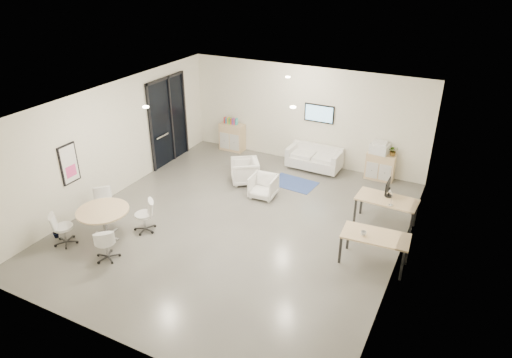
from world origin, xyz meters
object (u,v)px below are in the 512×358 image
object	(u,v)px
desk_front	(375,238)
armchair_left	(245,170)
sideboard_left	(232,137)
armchair_right	(263,185)
round_table	(103,213)
loveseat	(315,159)
desk_rear	(387,202)
sideboard_right	(380,166)

from	to	relation	value
desk_front	armchair_left	bearing A→B (deg)	149.06
sideboard_left	desk_front	size ratio (longest dim) A/B	0.64
armchair_right	round_table	size ratio (longest dim) A/B	0.58
armchair_left	desk_front	size ratio (longest dim) A/B	0.54
sideboard_left	desk_front	distance (m)	7.50
loveseat	armchair_right	world-z (taller)	loveseat
round_table	desk_rear	bearing A→B (deg)	31.11
loveseat	desk_rear	distance (m)	3.73
sideboard_left	desk_front	xyz separation A→B (m)	(6.10, -4.35, 0.20)
armchair_right	loveseat	bearing A→B (deg)	71.29
loveseat	armchair_right	size ratio (longest dim) A/B	2.36
sideboard_right	round_table	xyz separation A→B (m)	(-5.27, -6.26, 0.25)
loveseat	armchair_left	world-z (taller)	armchair_left
round_table	armchair_right	bearing A→B (deg)	54.61
sideboard_left	armchair_left	xyz separation A→B (m)	(1.61, -2.07, -0.07)
sideboard_left	sideboard_right	size ratio (longest dim) A/B	1.13
desk_front	armchair_right	bearing A→B (deg)	150.49
desk_front	round_table	world-z (taller)	round_table
armchair_right	desk_front	distance (m)	3.99
armchair_left	desk_rear	distance (m)	4.40
loveseat	armchair_left	size ratio (longest dim) A/B	2.10
armchair_left	desk_rear	world-z (taller)	armchair_left
loveseat	armchair_left	xyz separation A→B (m)	(-1.56, -1.89, 0.06)
loveseat	armchair_right	bearing A→B (deg)	-103.34
sideboard_left	desk_rear	world-z (taller)	sideboard_left
desk_rear	desk_front	bearing A→B (deg)	-83.04
armchair_right	round_table	bearing A→B (deg)	-129.29
desk_front	sideboard_left	bearing A→B (deg)	140.46
loveseat	round_table	world-z (taller)	round_table
armchair_left	desk_front	world-z (taller)	armchair_left
desk_front	round_table	size ratio (longest dim) A/B	1.20
loveseat	desk_rear	size ratio (longest dim) A/B	1.12
desk_front	desk_rear	bearing A→B (deg)	90.49
sideboard_left	loveseat	world-z (taller)	sideboard_left
loveseat	desk_rear	world-z (taller)	desk_rear
sideboard_left	desk_rear	size ratio (longest dim) A/B	0.63
desk_rear	desk_front	world-z (taller)	desk_rear
sideboard_right	desk_front	size ratio (longest dim) A/B	0.57
armchair_left	armchair_right	world-z (taller)	armchair_left
sideboard_right	armchair_left	size ratio (longest dim) A/B	1.05
armchair_right	desk_front	size ratio (longest dim) A/B	0.48
loveseat	armchair_left	bearing A→B (deg)	-128.01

